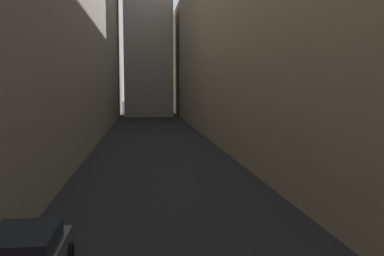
{
  "coord_description": "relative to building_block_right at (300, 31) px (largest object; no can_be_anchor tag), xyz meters",
  "views": [
    {
      "loc": [
        -1.25,
        12.66,
        5.28
      ],
      "look_at": [
        0.0,
        23.11,
        4.26
      ],
      "focal_mm": 39.18,
      "sensor_mm": 36.0,
      "label": 1
    }
  ],
  "objects": [
    {
      "name": "building_block_right",
      "position": [
        0.0,
        0.0,
        0.0
      ],
      "size": [
        15.3,
        108.0,
        20.88
      ],
      "primitive_type": "cube",
      "color": "gray",
      "rests_on": "ground"
    },
    {
      "name": "ground_plane",
      "position": [
        -13.15,
        -2.0,
        -10.44
      ],
      "size": [
        264.0,
        264.0,
        0.0
      ],
      "primitive_type": "plane",
      "color": "black"
    }
  ]
}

